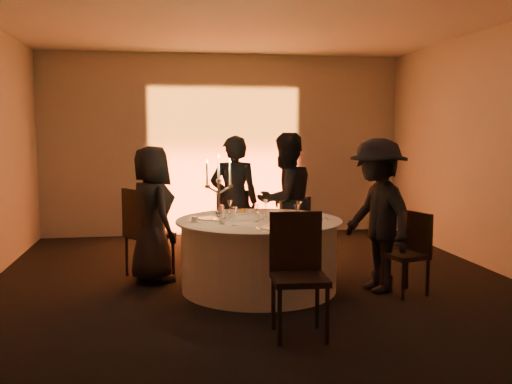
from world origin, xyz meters
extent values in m
plane|color=black|center=(0.00, 0.00, 0.00)|extent=(7.00, 7.00, 0.00)
plane|color=silver|center=(0.00, 0.00, 3.00)|extent=(7.00, 7.00, 0.00)
plane|color=#B4B1A7|center=(0.00, 3.50, 1.50)|extent=(7.00, 0.00, 7.00)
plane|color=#B4B1A7|center=(0.00, -3.50, 1.50)|extent=(7.00, 0.00, 7.00)
cube|color=black|center=(0.00, 3.20, 0.05)|extent=(0.25, 0.12, 0.10)
cylinder|color=black|center=(0.00, 0.00, 0.01)|extent=(0.60, 0.60, 0.03)
cylinder|color=black|center=(0.00, 0.00, 0.38)|extent=(0.20, 0.20, 0.75)
cylinder|color=silver|center=(0.00, 0.00, 0.38)|extent=(1.68, 1.68, 0.75)
cylinder|color=silver|center=(0.00, 0.00, 0.76)|extent=(1.80, 1.80, 0.02)
cube|color=black|center=(-1.19, 0.74, 0.51)|extent=(0.64, 0.64, 0.05)
cube|color=black|center=(-1.37, 0.63, 0.79)|extent=(0.28, 0.41, 0.53)
cylinder|color=black|center=(-0.92, 0.68, 0.25)|extent=(0.04, 0.04, 0.50)
cylinder|color=black|center=(-1.13, 1.01, 0.25)|extent=(0.04, 0.04, 0.50)
cylinder|color=black|center=(-1.26, 0.47, 0.25)|extent=(0.04, 0.04, 0.50)
cylinder|color=black|center=(-1.46, 0.80, 0.25)|extent=(0.04, 0.04, 0.50)
cube|color=black|center=(-0.12, 1.41, 0.46)|extent=(0.46, 0.46, 0.05)
cube|color=black|center=(-0.14, 1.22, 0.73)|extent=(0.42, 0.08, 0.48)
cylinder|color=black|center=(0.07, 1.58, 0.23)|extent=(0.04, 0.04, 0.45)
cylinder|color=black|center=(-0.29, 1.61, 0.23)|extent=(0.04, 0.04, 0.45)
cylinder|color=black|center=(0.04, 1.22, 0.23)|extent=(0.04, 0.04, 0.45)
cylinder|color=black|center=(-0.32, 1.25, 0.23)|extent=(0.04, 0.04, 0.45)
cube|color=black|center=(0.66, 1.35, 0.41)|extent=(0.50, 0.50, 0.05)
cube|color=black|center=(0.74, 1.20, 0.64)|extent=(0.36, 0.20, 0.43)
cylinder|color=black|center=(0.73, 1.57, 0.20)|extent=(0.04, 0.04, 0.40)
cylinder|color=black|center=(0.45, 1.43, 0.20)|extent=(0.04, 0.04, 0.40)
cylinder|color=black|center=(0.88, 1.28, 0.20)|extent=(0.04, 0.04, 0.40)
cylinder|color=black|center=(0.59, 1.14, 0.20)|extent=(0.04, 0.04, 0.40)
cube|color=black|center=(1.50, -0.45, 0.42)|extent=(0.47, 0.47, 0.05)
cube|color=black|center=(1.66, -0.40, 0.65)|extent=(0.15, 0.37, 0.43)
cylinder|color=black|center=(1.30, -0.34, 0.20)|extent=(0.04, 0.04, 0.41)
cylinder|color=black|center=(1.39, -0.65, 0.20)|extent=(0.04, 0.04, 0.41)
cylinder|color=black|center=(1.61, -0.24, 0.20)|extent=(0.04, 0.04, 0.41)
cylinder|color=black|center=(1.70, -0.56, 0.20)|extent=(0.04, 0.04, 0.41)
cube|color=black|center=(0.09, -1.50, 0.50)|extent=(0.48, 0.48, 0.05)
cube|color=black|center=(0.10, -1.30, 0.78)|extent=(0.45, 0.07, 0.52)
cylinder|color=black|center=(-0.11, -1.68, 0.24)|extent=(0.04, 0.04, 0.48)
cylinder|color=black|center=(0.27, -1.71, 0.24)|extent=(0.04, 0.04, 0.48)
cylinder|color=black|center=(-0.09, -1.30, 0.24)|extent=(0.04, 0.04, 0.48)
cylinder|color=black|center=(0.30, -1.32, 0.24)|extent=(0.04, 0.04, 0.48)
imported|color=black|center=(-1.15, 0.53, 0.78)|extent=(0.77, 0.90, 1.56)
imported|color=black|center=(-0.13, 1.10, 0.84)|extent=(0.65, 0.47, 1.67)
imported|color=black|center=(0.50, 0.96, 0.85)|extent=(1.04, 0.96, 1.71)
imported|color=black|center=(1.24, -0.27, 0.83)|extent=(0.83, 1.17, 1.65)
cylinder|color=white|center=(-0.53, 0.12, 0.78)|extent=(0.26, 0.26, 0.01)
cube|color=silver|center=(-0.70, 0.12, 0.78)|extent=(0.01, 0.17, 0.01)
cube|color=silver|center=(-0.36, 0.12, 0.78)|extent=(0.02, 0.17, 0.01)
cylinder|color=white|center=(-0.10, 0.54, 0.78)|extent=(0.28, 0.28, 0.01)
cube|color=silver|center=(-0.27, 0.54, 0.78)|extent=(0.02, 0.17, 0.01)
cube|color=silver|center=(0.07, 0.54, 0.78)|extent=(0.02, 0.17, 0.01)
sphere|color=orange|center=(-0.10, 0.54, 0.82)|extent=(0.07, 0.07, 0.07)
cylinder|color=white|center=(0.40, 0.45, 0.78)|extent=(0.27, 0.27, 0.01)
cube|color=silver|center=(0.23, 0.45, 0.78)|extent=(0.02, 0.17, 0.01)
cube|color=silver|center=(0.57, 0.45, 0.78)|extent=(0.01, 0.17, 0.01)
cylinder|color=white|center=(0.56, -0.10, 0.78)|extent=(0.25, 0.25, 0.01)
cube|color=silver|center=(0.39, -0.10, 0.78)|extent=(0.02, 0.17, 0.01)
cube|color=silver|center=(0.73, -0.10, 0.78)|extent=(0.01, 0.17, 0.01)
cylinder|color=white|center=(0.06, -0.60, 0.78)|extent=(0.28, 0.28, 0.01)
cube|color=silver|center=(-0.11, -0.60, 0.78)|extent=(0.02, 0.17, 0.01)
cube|color=silver|center=(0.23, -0.60, 0.78)|extent=(0.02, 0.17, 0.01)
sphere|color=orange|center=(0.06, -0.60, 0.82)|extent=(0.07, 0.07, 0.07)
cylinder|color=white|center=(-0.70, -0.09, 0.77)|extent=(0.11, 0.11, 0.01)
cylinder|color=white|center=(-0.70, -0.09, 0.81)|extent=(0.07, 0.07, 0.06)
cylinder|color=silver|center=(-0.44, -0.03, 0.78)|extent=(0.14, 0.14, 0.02)
sphere|color=silver|center=(-0.44, -0.03, 0.85)|extent=(0.08, 0.08, 0.08)
cylinder|color=silver|center=(-0.44, -0.03, 0.99)|extent=(0.03, 0.03, 0.38)
cylinder|color=silver|center=(-0.44, -0.03, 1.20)|extent=(0.06, 0.06, 0.03)
cylinder|color=white|center=(-0.44, -0.03, 1.33)|extent=(0.02, 0.02, 0.24)
cone|color=orange|center=(-0.44, -0.03, 1.47)|extent=(0.02, 0.02, 0.04)
cylinder|color=silver|center=(-0.50, -0.03, 1.10)|extent=(0.14, 0.02, 0.09)
cylinder|color=silver|center=(-0.56, -0.03, 1.14)|extent=(0.06, 0.06, 0.03)
cylinder|color=white|center=(-0.56, -0.03, 1.27)|extent=(0.02, 0.02, 0.24)
cone|color=orange|center=(-0.56, -0.03, 1.42)|extent=(0.02, 0.02, 0.04)
cylinder|color=silver|center=(-0.38, -0.03, 1.10)|extent=(0.14, 0.02, 0.09)
cylinder|color=silver|center=(-0.31, -0.03, 1.14)|extent=(0.06, 0.06, 0.03)
cylinder|color=white|center=(-0.31, -0.03, 1.27)|extent=(0.02, 0.02, 0.24)
cone|color=orange|center=(-0.31, -0.03, 1.42)|extent=(0.02, 0.02, 0.04)
cylinder|color=silver|center=(-0.43, -0.17, 0.77)|extent=(0.06, 0.06, 0.01)
cylinder|color=silver|center=(-0.43, -0.17, 0.83)|extent=(0.01, 0.01, 0.10)
cone|color=silver|center=(-0.43, -0.17, 0.92)|extent=(0.07, 0.07, 0.09)
cylinder|color=silver|center=(0.11, 0.19, 0.77)|extent=(0.06, 0.06, 0.01)
cylinder|color=silver|center=(0.11, 0.19, 0.83)|extent=(0.01, 0.01, 0.10)
cone|color=silver|center=(0.11, 0.19, 0.92)|extent=(0.07, 0.07, 0.09)
cylinder|color=silver|center=(-0.05, -0.14, 0.77)|extent=(0.06, 0.06, 0.01)
cylinder|color=silver|center=(-0.05, -0.14, 0.83)|extent=(0.01, 0.01, 0.10)
cone|color=silver|center=(-0.05, -0.14, 0.92)|extent=(0.07, 0.07, 0.09)
cylinder|color=silver|center=(-0.43, -0.25, 0.77)|extent=(0.06, 0.06, 0.01)
cylinder|color=silver|center=(-0.43, -0.25, 0.83)|extent=(0.01, 0.01, 0.10)
cone|color=silver|center=(-0.43, -0.25, 0.92)|extent=(0.07, 0.07, 0.09)
cylinder|color=silver|center=(0.36, -0.25, 0.77)|extent=(0.06, 0.06, 0.01)
cylinder|color=silver|center=(0.36, -0.25, 0.83)|extent=(0.01, 0.01, 0.10)
cone|color=silver|center=(0.36, -0.25, 0.92)|extent=(0.07, 0.07, 0.09)
cylinder|color=silver|center=(-0.29, 0.23, 0.77)|extent=(0.06, 0.06, 0.01)
cylinder|color=silver|center=(-0.29, 0.23, 0.83)|extent=(0.01, 0.01, 0.10)
cone|color=silver|center=(-0.29, 0.23, 0.92)|extent=(0.07, 0.07, 0.09)
cylinder|color=silver|center=(0.44, 0.01, 0.77)|extent=(0.06, 0.06, 0.01)
cylinder|color=silver|center=(0.44, 0.01, 0.83)|extent=(0.01, 0.01, 0.10)
cone|color=silver|center=(0.44, 0.01, 0.92)|extent=(0.07, 0.07, 0.09)
cylinder|color=silver|center=(-0.31, -0.34, 0.77)|extent=(0.06, 0.06, 0.01)
cylinder|color=silver|center=(-0.31, -0.34, 0.83)|extent=(0.01, 0.01, 0.10)
cone|color=silver|center=(-0.31, -0.34, 0.92)|extent=(0.07, 0.07, 0.09)
cylinder|color=silver|center=(-0.33, 0.15, 0.82)|extent=(0.07, 0.07, 0.09)
cylinder|color=silver|center=(0.02, -0.03, 0.82)|extent=(0.07, 0.07, 0.09)
camera|label=1|loc=(-1.02, -6.03, 1.72)|focal=40.00mm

